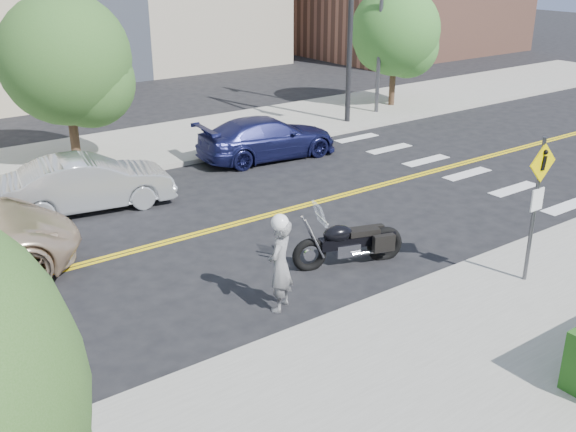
# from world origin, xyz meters

# --- Properties ---
(ground_plane) EXTENTS (120.00, 120.00, 0.00)m
(ground_plane) POSITION_xyz_m (0.00, 0.00, 0.00)
(ground_plane) COLOR black
(ground_plane) RESTS_ON ground
(sidewalk_near) EXTENTS (60.00, 5.00, 0.15)m
(sidewalk_near) POSITION_xyz_m (0.00, -7.50, 0.07)
(sidewalk_near) COLOR #9E9B91
(sidewalk_near) RESTS_ON ground_plane
(sidewalk_far) EXTENTS (60.00, 5.00, 0.15)m
(sidewalk_far) POSITION_xyz_m (0.00, 7.50, 0.07)
(sidewalk_far) COLOR #9E9B91
(sidewalk_far) RESTS_ON ground_plane
(lamp_post) EXTENTS (0.16, 0.16, 8.00)m
(lamp_post) POSITION_xyz_m (12.00, 6.50, 4.15)
(lamp_post) COLOR #4C4C51
(lamp_post) RESTS_ON sidewalk_far
(traffic_light) EXTENTS (0.28, 4.50, 7.00)m
(traffic_light) POSITION_xyz_m (10.00, 5.08, 4.67)
(traffic_light) COLOR black
(traffic_light) RESTS_ON sidewalk_far
(pedestrian_sign) EXTENTS (0.78, 0.08, 3.00)m
(pedestrian_sign) POSITION_xyz_m (4.20, -6.31, 1.96)
(pedestrian_sign) COLOR #4C4C51
(pedestrian_sign) RESTS_ON sidewalk_near
(motorcyclist) EXTENTS (0.80, 0.74, 1.96)m
(motorcyclist) POSITION_xyz_m (-0.39, -4.11, 0.97)
(motorcyclist) COLOR silver
(motorcyclist) RESTS_ON ground
(motorcycle) EXTENTS (2.58, 1.47, 1.51)m
(motorcycle) POSITION_xyz_m (1.95, -3.40, 0.75)
(motorcycle) COLOR black
(motorcycle) RESTS_ON ground
(parked_car_silver) EXTENTS (4.54, 2.21, 1.43)m
(parked_car_silver) POSITION_xyz_m (-1.40, 3.15, 0.72)
(parked_car_silver) COLOR #B6BABE
(parked_car_silver) RESTS_ON ground
(parked_car_blue) EXTENTS (4.84, 2.34, 1.36)m
(parked_car_blue) POSITION_xyz_m (5.01, 4.20, 0.68)
(parked_car_blue) COLOR navy
(parked_car_blue) RESTS_ON ground
(tree_far_a) EXTENTS (3.91, 3.91, 5.35)m
(tree_far_a) POSITION_xyz_m (-0.45, 6.76, 3.38)
(tree_far_a) COLOR #382619
(tree_far_a) RESTS_ON ground
(tree_far_b) EXTENTS (3.67, 3.67, 5.07)m
(tree_far_b) POSITION_xyz_m (13.41, 7.08, 3.23)
(tree_far_b) COLOR #382619
(tree_far_b) RESTS_ON ground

